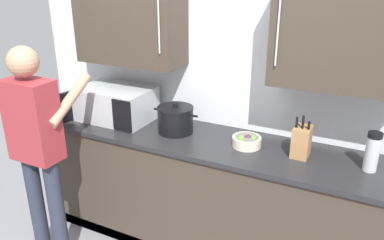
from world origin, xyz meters
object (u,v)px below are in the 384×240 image
Objects in this scene: fruit_bowl at (247,141)px; person_figure at (37,143)px; microwave_oven at (112,103)px; stock_pot at (175,119)px; knife_block at (301,141)px; thermos_flask at (372,152)px.

person_figure reaches higher than fruit_bowl.
microwave_oven reaches higher than stock_pot.
microwave_oven is 2.84× the size of knife_block.
person_figure is (-1.63, -0.72, -0.05)m from knife_block.
thermos_flask is at bearing 0.79° from fruit_bowl.
stock_pot is (-0.94, -0.02, -0.00)m from knife_block.
thermos_flask is at bearing 0.28° from stock_pot.
fruit_bowl is 0.69× the size of knife_block.
person_figure is at bearing -97.57° from microwave_oven.
knife_block is at bearing 0.11° from microwave_oven.
thermos_flask is 0.69× the size of stock_pot.
person_figure is at bearing -151.09° from fruit_bowl.
fruit_bowl is 0.12× the size of person_figure.
microwave_oven reaches higher than thermos_flask.
person_figure reaches higher than microwave_oven.
stock_pot is (0.60, -0.01, -0.03)m from microwave_oven.
fruit_bowl is at bearing 28.91° from person_figure.
stock_pot is at bearing 45.31° from person_figure.
fruit_bowl is 0.37m from knife_block.
fruit_bowl is at bearing -179.21° from thermos_flask.
fruit_bowl is 0.80× the size of thermos_flask.
microwave_oven is at bearing 178.72° from stock_pot.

